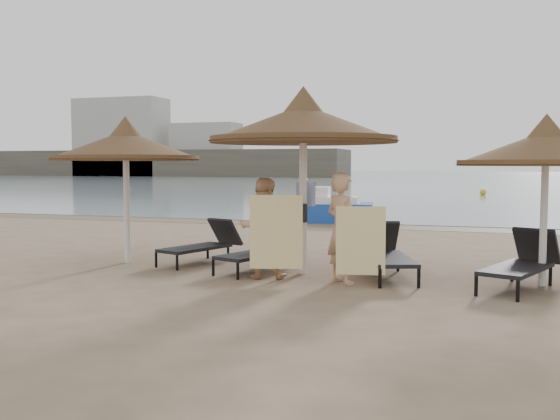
% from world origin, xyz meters
% --- Properties ---
extents(ground, '(160.00, 160.00, 0.00)m').
position_xyz_m(ground, '(0.00, 0.00, 0.00)').
color(ground, '#8F745A').
rests_on(ground, ground).
extents(sea, '(200.00, 140.00, 0.03)m').
position_xyz_m(sea, '(0.00, 80.00, 0.01)').
color(sea, slate).
rests_on(sea, ground).
extents(wet_sand_strip, '(200.00, 1.60, 0.01)m').
position_xyz_m(wet_sand_strip, '(0.00, 9.40, 0.00)').
color(wet_sand_strip, brown).
rests_on(wet_sand_strip, ground).
extents(far_shore, '(150.00, 54.80, 12.00)m').
position_xyz_m(far_shore, '(-25.10, 77.82, 2.91)').
color(far_shore, brown).
rests_on(far_shore, ground).
extents(palapa_left, '(2.89, 2.89, 2.86)m').
position_xyz_m(palapa_left, '(-3.28, 0.90, 2.28)').
color(palapa_left, white).
rests_on(palapa_left, ground).
extents(palapa_center, '(3.32, 3.32, 3.29)m').
position_xyz_m(palapa_center, '(0.34, 0.76, 2.62)').
color(palapa_center, white).
rests_on(palapa_center, ground).
extents(palapa_right, '(2.75, 2.75, 2.73)m').
position_xyz_m(palapa_right, '(4.27, 0.82, 2.17)').
color(palapa_right, white).
rests_on(palapa_right, ground).
extents(lounger_far_left, '(1.19, 1.96, 0.83)m').
position_xyz_m(lounger_far_left, '(-1.86, 1.39, 0.37)').
color(lounger_far_left, black).
rests_on(lounger_far_left, ground).
extents(lounger_near_left, '(1.22, 1.98, 0.84)m').
position_xyz_m(lounger_near_left, '(-0.46, 0.90, 0.38)').
color(lounger_near_left, black).
rests_on(lounger_near_left, ground).
extents(lounger_near_right, '(1.29, 2.13, 0.91)m').
position_xyz_m(lounger_near_right, '(1.77, 0.98, 0.41)').
color(lounger_near_right, black).
rests_on(lounger_near_right, ground).
extents(lounger_far_right, '(1.36, 2.11, 0.90)m').
position_xyz_m(lounger_far_right, '(3.96, 0.58, 0.40)').
color(lounger_far_right, black).
rests_on(lounger_far_right, ground).
extents(person_left, '(1.01, 0.75, 1.98)m').
position_xyz_m(person_left, '(-0.20, 0.14, 0.99)').
color(person_left, tan).
rests_on(person_left, ground).
extents(person_right, '(1.14, 1.07, 2.09)m').
position_xyz_m(person_right, '(1.19, 0.04, 1.04)').
color(person_right, tan).
rests_on(person_right, ground).
extents(towel_left, '(0.84, 0.24, 1.21)m').
position_xyz_m(towel_left, '(0.15, -0.21, 0.83)').
color(towel_left, yellow).
rests_on(towel_left, ground).
extents(towel_right, '(0.76, 0.17, 1.07)m').
position_xyz_m(towel_right, '(1.54, -0.21, 0.74)').
color(towel_right, yellow).
rests_on(towel_right, ground).
extents(bag_patterned, '(0.35, 0.20, 0.43)m').
position_xyz_m(bag_patterned, '(0.34, 0.94, 1.40)').
color(bag_patterned, white).
rests_on(bag_patterned, ground).
extents(bag_dark, '(0.24, 0.13, 0.32)m').
position_xyz_m(bag_dark, '(0.34, 0.60, 1.09)').
color(bag_dark, black).
rests_on(bag_dark, ground).
extents(pedal_boat, '(2.68, 1.80, 1.17)m').
position_xyz_m(pedal_boat, '(-1.32, 10.50, 0.43)').
color(pedal_boat, '#1B46AA').
rests_on(pedal_boat, ground).
extents(buoy_mid, '(0.40, 0.40, 0.40)m').
position_xyz_m(buoy_mid, '(3.57, 30.28, 0.20)').
color(buoy_mid, gold).
rests_on(buoy_mid, ground).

